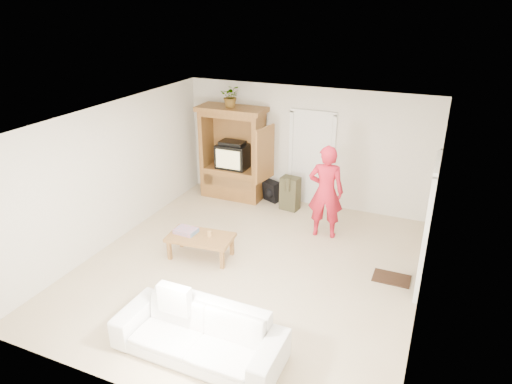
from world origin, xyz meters
TOP-DOWN VIEW (x-y plane):
  - floor at (0.00, 0.00)m, footprint 6.00×6.00m
  - ceiling at (0.00, 0.00)m, footprint 6.00×6.00m
  - wall_back at (0.00, 3.00)m, footprint 5.50×0.00m
  - wall_front at (0.00, -3.00)m, footprint 5.50×0.00m
  - wall_left at (-2.75, 0.00)m, footprint 0.00×6.00m
  - wall_right at (2.75, 0.00)m, footprint 0.00×6.00m
  - armoire at (-1.58, 2.66)m, footprint 1.82×1.14m
  - door_back at (0.15, 2.97)m, footprint 0.85×0.05m
  - doorway_right at (2.73, 0.60)m, footprint 0.05×0.90m
  - framed_picture at (2.73, 1.90)m, footprint 0.03×0.60m
  - doormat at (2.30, 0.60)m, footprint 0.60×0.40m
  - plant at (-1.60, 2.63)m, footprint 0.53×0.49m
  - man at (0.85, 1.63)m, footprint 0.72×0.53m
  - sofa at (0.24, -2.15)m, footprint 2.23×0.90m
  - coffee_table at (-0.94, -0.03)m, footprint 1.20×0.73m
  - towel at (-1.23, -0.03)m, footprint 0.40×0.30m
  - candle at (-0.78, 0.02)m, footprint 0.08×0.08m
  - backpack_black at (-0.67, 2.74)m, footprint 0.43×0.35m
  - backpack_olive at (-0.15, 2.50)m, footprint 0.42×0.33m

SIDE VIEW (x-z plane):
  - floor at x=0.00m, z-range 0.00..0.00m
  - doormat at x=2.30m, z-range 0.00..0.02m
  - backpack_black at x=-0.67m, z-range 0.00..0.46m
  - sofa at x=0.24m, z-range 0.00..0.65m
  - backpack_olive at x=-0.15m, z-range 0.00..0.74m
  - coffee_table at x=-0.94m, z-range 0.16..0.58m
  - towel at x=-1.23m, z-range 0.43..0.51m
  - candle at x=-0.78m, z-range 0.43..0.53m
  - armoire at x=-1.58m, z-range -0.14..1.96m
  - man at x=0.85m, z-range 0.00..1.83m
  - door_back at x=0.15m, z-range 0.00..2.04m
  - doorway_right at x=2.73m, z-range 0.00..2.04m
  - wall_back at x=0.00m, z-range -1.45..4.05m
  - wall_front at x=0.00m, z-range -1.45..4.05m
  - wall_left at x=-2.75m, z-range -1.70..4.30m
  - wall_right at x=2.75m, z-range -1.70..4.30m
  - framed_picture at x=2.73m, z-range 1.36..1.84m
  - plant at x=-1.60m, z-range 2.10..2.58m
  - ceiling at x=0.00m, z-range 2.60..2.60m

